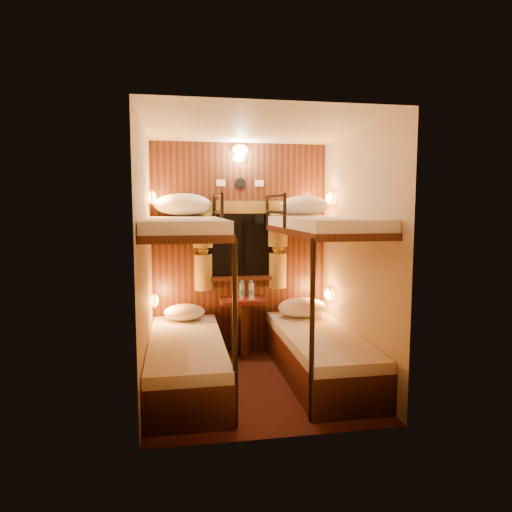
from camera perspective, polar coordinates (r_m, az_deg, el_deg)
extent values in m
plane|color=#3A170F|center=(4.53, -0.06, -15.64)|extent=(2.10, 2.10, 0.00)
plane|color=silver|center=(4.27, -0.06, 15.84)|extent=(2.10, 2.10, 0.00)
plane|color=#C6B293|center=(5.27, -2.01, 0.90)|extent=(2.40, 0.00, 2.40)
plane|color=#C6B293|center=(3.21, 3.14, -2.49)|extent=(2.40, 0.00, 2.40)
plane|color=#C6B293|center=(4.18, -13.69, -0.64)|extent=(0.00, 2.40, 2.40)
plane|color=#C6B293|center=(4.51, 12.55, -0.13)|extent=(0.00, 2.40, 2.40)
cube|color=black|center=(5.25, -1.99, 0.89)|extent=(2.00, 0.03, 2.40)
cube|color=black|center=(4.48, -8.68, -13.59)|extent=(0.70, 1.90, 0.35)
cube|color=white|center=(4.41, -8.73, -10.83)|extent=(0.68, 1.88, 0.10)
cube|color=black|center=(4.22, -8.96, 2.93)|extent=(0.70, 1.90, 0.06)
cube|color=white|center=(4.22, -8.98, 4.01)|extent=(0.68, 1.88, 0.10)
cylinder|color=black|center=(3.48, -2.64, -9.84)|extent=(0.04, 0.04, 1.45)
cylinder|color=black|center=(5.11, -5.23, 5.66)|extent=(0.04, 0.04, 0.32)
cylinder|color=black|center=(4.27, -4.29, 5.57)|extent=(0.04, 0.04, 0.32)
cylinder|color=black|center=(4.69, -4.82, 7.57)|extent=(0.04, 0.85, 0.04)
cylinder|color=black|center=(4.69, -4.80, 5.50)|extent=(0.03, 0.85, 0.03)
cube|color=black|center=(4.68, 7.85, -12.69)|extent=(0.70, 1.90, 0.35)
cube|color=white|center=(4.61, 7.89, -10.04)|extent=(0.68, 1.88, 0.10)
cube|color=black|center=(4.44, 8.09, 3.10)|extent=(0.70, 1.90, 0.06)
cube|color=white|center=(4.43, 8.11, 4.13)|extent=(0.68, 1.88, 0.10)
cylinder|color=black|center=(3.60, 7.01, -9.32)|extent=(0.04, 0.04, 1.45)
cylinder|color=black|center=(5.20, 1.42, 5.69)|extent=(0.04, 0.04, 0.32)
cylinder|color=black|center=(4.37, 3.61, 5.59)|extent=(0.04, 0.04, 0.32)
cylinder|color=black|center=(4.78, 2.43, 7.56)|extent=(0.04, 0.85, 0.04)
cylinder|color=black|center=(4.78, 2.42, 5.53)|extent=(0.03, 0.85, 0.03)
cube|color=black|center=(5.23, -1.96, 1.41)|extent=(0.98, 0.02, 0.78)
cube|color=black|center=(5.22, -1.95, 1.40)|extent=(0.90, 0.01, 0.70)
cube|color=black|center=(5.23, -1.88, -2.78)|extent=(1.00, 0.12, 0.04)
cube|color=olive|center=(5.18, -1.93, 6.13)|extent=(1.10, 0.06, 0.14)
cylinder|color=olive|center=(5.13, -6.67, 3.30)|extent=(0.22, 0.22, 0.40)
cylinder|color=olive|center=(5.15, -6.64, 0.74)|extent=(0.11, 0.11, 0.12)
cylinder|color=olive|center=(5.18, -6.60, -2.02)|extent=(0.20, 0.20, 0.40)
torus|color=#B88F36|center=(5.15, -6.64, 0.74)|extent=(0.14, 0.14, 0.02)
cylinder|color=olive|center=(5.25, 2.76, 3.40)|extent=(0.22, 0.22, 0.40)
cylinder|color=olive|center=(5.26, 2.75, 0.89)|extent=(0.11, 0.11, 0.12)
cylinder|color=olive|center=(5.29, 2.73, -1.80)|extent=(0.20, 0.20, 0.40)
torus|color=#B88F36|center=(5.26, 2.75, 0.89)|extent=(0.14, 0.14, 0.02)
cylinder|color=black|center=(5.22, -1.99, 9.10)|extent=(0.12, 0.02, 0.12)
cube|color=silver|center=(5.19, -4.43, 9.10)|extent=(0.10, 0.01, 0.07)
cube|color=silver|center=(5.25, 0.42, 9.08)|extent=(0.10, 0.01, 0.07)
cube|color=#B88F36|center=(5.24, -2.00, 12.05)|extent=(0.18, 0.01, 0.08)
ellipsoid|color=#FFCC8C|center=(5.23, -1.98, 13.16)|extent=(0.18, 0.09, 0.11)
ellipsoid|color=orange|center=(4.95, -12.55, -5.44)|extent=(0.08, 0.20, 0.13)
torus|color=#B88F36|center=(4.95, -12.55, -5.44)|extent=(0.02, 0.17, 0.17)
ellipsoid|color=orange|center=(4.85, -12.85, 7.16)|extent=(0.08, 0.20, 0.13)
torus|color=#B88F36|center=(4.85, -12.85, 7.16)|extent=(0.02, 0.17, 0.17)
ellipsoid|color=orange|center=(5.22, 9.08, -4.76)|extent=(0.08, 0.20, 0.13)
torus|color=#B88F36|center=(5.22, 9.08, -4.76)|extent=(0.02, 0.17, 0.17)
ellipsoid|color=orange|center=(5.13, 9.28, 7.17)|extent=(0.08, 0.20, 0.13)
torus|color=#B88F36|center=(5.13, 9.28, 7.17)|extent=(0.02, 0.17, 0.17)
cube|color=#531A12|center=(5.16, -1.68, -5.62)|extent=(0.50, 0.34, 0.04)
cube|color=black|center=(5.23, -1.67, -9.11)|extent=(0.08, 0.30, 0.61)
cube|color=maroon|center=(5.15, -1.68, -5.38)|extent=(0.30, 0.34, 0.01)
cylinder|color=#99BFE5|center=(5.10, -1.74, -4.45)|extent=(0.06, 0.06, 0.19)
cylinder|color=teal|center=(5.10, -1.74, -4.55)|extent=(0.06, 0.06, 0.07)
cylinder|color=teal|center=(5.08, -1.75, -3.21)|extent=(0.03, 0.03, 0.03)
cylinder|color=#99BFE5|center=(5.11, -0.62, -4.43)|extent=(0.06, 0.06, 0.19)
cylinder|color=teal|center=(5.11, -0.62, -4.53)|extent=(0.06, 0.06, 0.07)
cylinder|color=teal|center=(5.09, -0.62, -3.19)|extent=(0.03, 0.03, 0.03)
cube|color=silver|center=(5.10, -0.56, -5.49)|extent=(0.08, 0.06, 0.01)
cube|color=silver|center=(5.21, -0.49, -5.24)|extent=(0.09, 0.08, 0.01)
ellipsoid|color=silver|center=(5.06, -8.93, -6.94)|extent=(0.44, 0.32, 0.17)
ellipsoid|color=silver|center=(5.16, 5.76, -6.39)|extent=(0.54, 0.39, 0.21)
ellipsoid|color=silver|center=(4.98, -9.16, 6.38)|extent=(0.61, 0.44, 0.24)
ellipsoid|color=silver|center=(5.00, 6.03, 6.27)|extent=(0.55, 0.39, 0.21)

